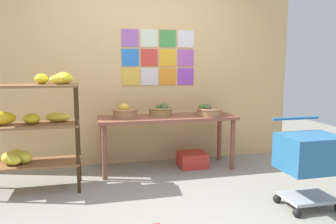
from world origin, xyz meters
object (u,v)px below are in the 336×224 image
Objects in this scene: fruit_basket_left at (208,111)px; shopping_cart at (310,156)px; fruit_basket_centre at (161,110)px; display_table at (167,123)px; fruit_basket_right at (125,111)px; produce_crate_under_table at (192,160)px; banana_shelf_unit at (33,122)px.

fruit_basket_left reaches higher than shopping_cart.
display_table is at bearing -57.57° from fruit_basket_centre.
shopping_cart is (1.08, -1.54, -0.26)m from fruit_basket_centre.
fruit_basket_right is 2.15m from shopping_cart.
fruit_basket_right reaches higher than fruit_basket_centre.
shopping_cart is at bearing -70.07° from fruit_basket_left.
fruit_basket_left is (0.53, -0.08, 0.15)m from display_table.
fruit_basket_right reaches higher than produce_crate_under_table.
display_table is 5.13× the size of fruit_basket_left.
shopping_cart is (0.49, -1.36, -0.26)m from fruit_basket_left.
banana_shelf_unit is 1.60m from display_table.
banana_shelf_unit is 3.52× the size of produce_crate_under_table.
banana_shelf_unit is 2.09m from fruit_basket_left.
produce_crate_under_table is (-0.18, 0.09, -0.66)m from fruit_basket_left.
fruit_basket_left is at bearing -16.74° from fruit_basket_centre.
fruit_basket_right is 1.12m from produce_crate_under_table.
banana_shelf_unit is 1.52× the size of shopping_cart.
fruit_basket_centre reaches higher than produce_crate_under_table.
fruit_basket_right is 0.90× the size of produce_crate_under_table.
fruit_basket_right is at bearing -170.47° from fruit_basket_centre.
fruit_basket_left is 0.41× the size of shopping_cart.
display_table is 1.77m from shopping_cart.
fruit_basket_right is 0.49m from fruit_basket_centre.
fruit_basket_centre is at bearing 122.43° from display_table.
fruit_basket_centre is at bearing 9.53° from fruit_basket_right.
fruit_basket_right reaches higher than shopping_cart.
display_table is 5.40× the size of fruit_basket_right.
fruit_basket_right is (1.01, 0.38, 0.03)m from banana_shelf_unit.
fruit_basket_left is (1.07, -0.10, -0.02)m from fruit_basket_right.
produce_crate_under_table is 0.43× the size of shopping_cart.
fruit_basket_left is 1.47m from shopping_cart.
fruit_basket_centre reaches higher than shopping_cart.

